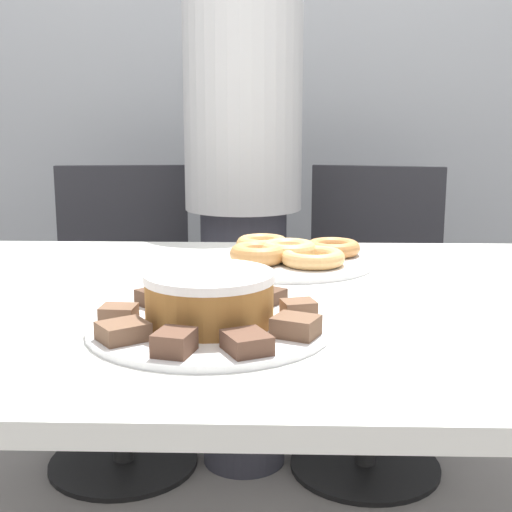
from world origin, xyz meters
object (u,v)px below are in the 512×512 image
plate_cake (210,327)px  plate_donuts (288,262)px  office_chair_left (121,327)px  person_standing (243,188)px  office_chair_right (370,329)px  frosted_cake (209,298)px

plate_cake → plate_donuts: 0.44m
office_chair_left → plate_donuts: bearing=-59.0°
person_standing → office_chair_right: bearing=3.5°
frosted_cake → plate_donuts: bearing=75.0°
person_standing → office_chair_left: size_ratio=1.79×
plate_donuts → office_chair_left: bearing=126.5°
frosted_cake → office_chair_right: bearing=71.1°
plate_donuts → frosted_cake: size_ratio=1.87×
frosted_cake → person_standing: bearing=90.2°
office_chair_left → office_chair_right: same height
person_standing → office_chair_left: (-0.36, 0.02, -0.41)m
plate_cake → plate_donuts: same height
person_standing → office_chair_right: 0.56m
person_standing → frosted_cake: size_ratio=8.82×
plate_cake → person_standing: bearing=90.2°
plate_cake → plate_donuts: (0.11, 0.43, 0.00)m
frosted_cake → office_chair_left: bearing=108.9°
person_standing → plate_cake: person_standing is taller
plate_cake → plate_donuts: bearing=75.0°
person_standing → plate_donuts: (0.12, -0.63, -0.08)m
plate_cake → office_chair_right: bearing=71.1°
person_standing → plate_cake: bearing=-89.8°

